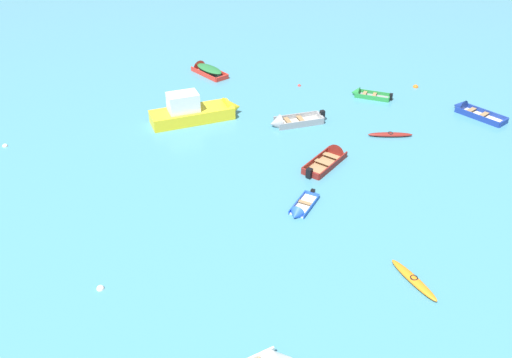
% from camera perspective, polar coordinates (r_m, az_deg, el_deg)
% --- Properties ---
extents(kayak_maroon_cluster_outer, '(3.36, 1.28, 0.32)m').
position_cam_1_polar(kayak_maroon_cluster_outer, '(39.68, 14.73, 4.81)').
color(kayak_maroon_cluster_outer, maroon).
rests_on(kayak_maroon_cluster_outer, ground_plane).
extents(motor_launch_yellow_far_right, '(7.07, 5.80, 2.77)m').
position_cam_1_polar(motor_launch_yellow_far_right, '(40.90, -6.50, 7.58)').
color(motor_launch_yellow_far_right, yellow).
rests_on(motor_launch_yellow_far_right, ground_plane).
extents(rowboat_red_far_left, '(4.54, 3.80, 1.39)m').
position_cam_1_polar(rowboat_red_far_left, '(50.46, -5.73, 12.12)').
color(rowboat_red_far_left, gray).
rests_on(rowboat_red_far_left, ground_plane).
extents(rowboat_blue_back_row_left, '(1.60, 3.04, 0.91)m').
position_cam_1_polar(rowboat_blue_back_row_left, '(30.42, 4.86, -3.55)').
color(rowboat_blue_back_row_left, beige).
rests_on(rowboat_blue_back_row_left, ground_plane).
extents(rowboat_grey_far_back, '(4.32, 3.34, 1.32)m').
position_cam_1_polar(rowboat_grey_far_back, '(40.07, 3.52, 6.33)').
color(rowboat_grey_far_back, beige).
rests_on(rowboat_grey_far_back, ground_plane).
extents(rowboat_green_outer_right, '(3.58, 1.55, 1.08)m').
position_cam_1_polar(rowboat_green_outer_right, '(46.01, 11.89, 9.23)').
color(rowboat_green_outer_right, gray).
rests_on(rowboat_green_outer_right, ground_plane).
extents(rowboat_deep_blue_center, '(4.32, 3.63, 1.29)m').
position_cam_1_polar(rowboat_deep_blue_center, '(45.45, 22.54, 7.09)').
color(rowboat_deep_blue_center, beige).
rests_on(rowboat_deep_blue_center, ground_plane).
extents(kayak_orange_near_left, '(2.52, 2.82, 0.31)m').
position_cam_1_polar(kayak_orange_near_left, '(27.05, 17.16, -10.66)').
color(kayak_orange_near_left, orange).
rests_on(kayak_orange_near_left, ground_plane).
extents(rowboat_maroon_midfield_left, '(2.91, 4.51, 1.30)m').
position_cam_1_polar(rowboat_maroon_midfield_left, '(35.85, 8.50, 2.51)').
color(rowboat_maroon_midfield_left, '#99754C').
rests_on(rowboat_maroon_midfield_left, ground_plane).
extents(mooring_buoy_between_boats_right, '(0.38, 0.38, 0.38)m').
position_cam_1_polar(mooring_buoy_between_boats_right, '(26.76, -16.94, -11.62)').
color(mooring_buoy_between_boats_right, silver).
rests_on(mooring_buoy_between_boats_right, ground_plane).
extents(mooring_buoy_far_field, '(0.31, 0.31, 0.31)m').
position_cam_1_polar(mooring_buoy_far_field, '(47.38, 4.84, 10.31)').
color(mooring_buoy_far_field, red).
rests_on(mooring_buoy_far_field, ground_plane).
extents(mooring_buoy_trailing, '(0.48, 0.48, 0.48)m').
position_cam_1_polar(mooring_buoy_trailing, '(49.10, 17.35, 9.74)').
color(mooring_buoy_trailing, orange).
rests_on(mooring_buoy_trailing, ground_plane).
extents(mooring_buoy_between_boats_left, '(0.38, 0.38, 0.38)m').
position_cam_1_polar(mooring_buoy_between_boats_left, '(41.35, -26.16, 3.30)').
color(mooring_buoy_between_boats_left, silver).
rests_on(mooring_buoy_between_boats_left, ground_plane).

